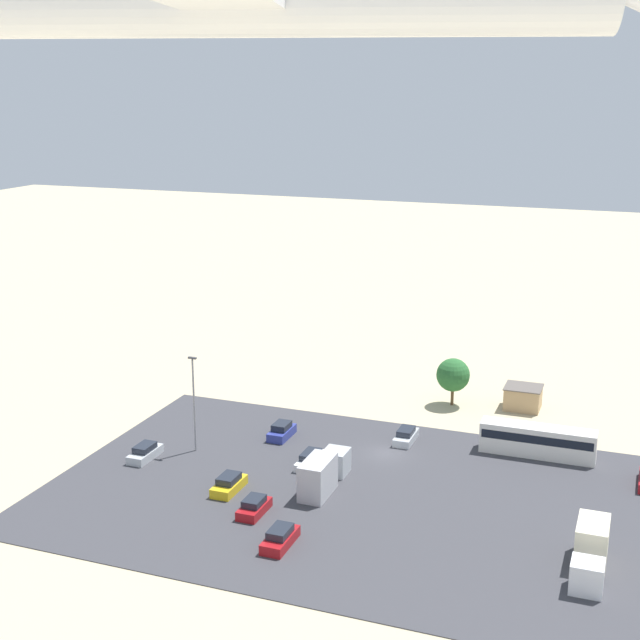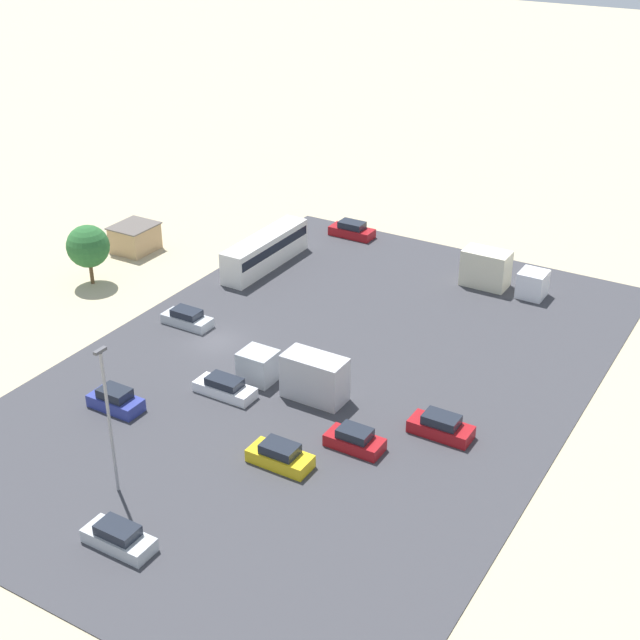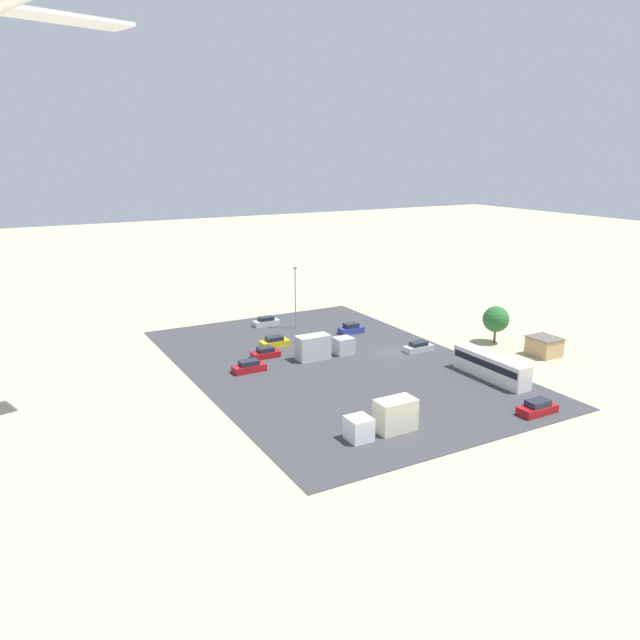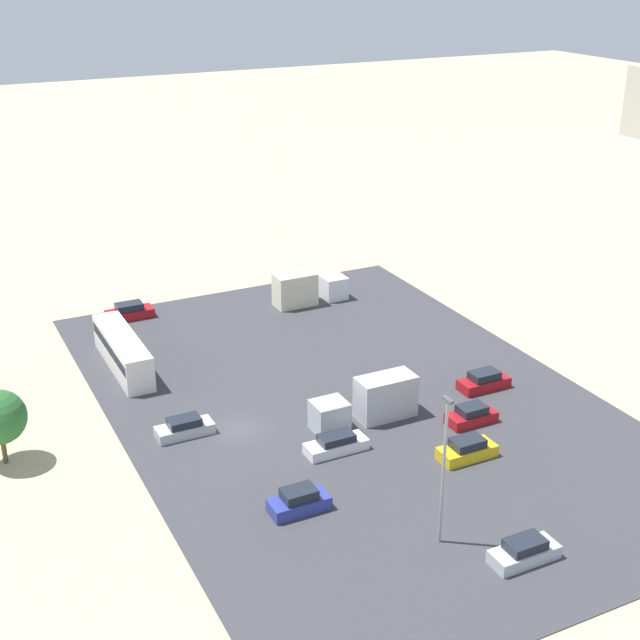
% 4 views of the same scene
% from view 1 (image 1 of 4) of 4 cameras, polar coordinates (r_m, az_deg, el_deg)
% --- Properties ---
extents(ground_plane, '(400.00, 400.00, 0.00)m').
position_cam_1_polar(ground_plane, '(93.97, 4.22, -8.56)').
color(ground_plane, tan).
extents(parking_lot_surface, '(57.18, 37.87, 0.08)m').
position_cam_1_polar(parking_lot_surface, '(85.08, 2.23, -11.12)').
color(parking_lot_surface, '#38383D').
rests_on(parking_lot_surface, ground).
extents(shed_building, '(4.33, 3.88, 2.76)m').
position_cam_1_polar(shed_building, '(108.48, 12.86, -4.86)').
color(shed_building, tan).
rests_on(shed_building, ground).
extents(bus, '(11.72, 2.47, 3.19)m').
position_cam_1_polar(bus, '(95.27, 13.77, -7.46)').
color(bus, silver).
rests_on(bus, ground).
extents(parked_car_0, '(1.93, 4.36, 1.58)m').
position_cam_1_polar(parked_car_0, '(85.85, -5.85, -10.42)').
color(parked_car_0, gold).
rests_on(parked_car_0, ground).
extents(parked_car_1, '(1.82, 4.77, 1.42)m').
position_cam_1_polar(parked_car_1, '(90.83, -0.60, -8.92)').
color(parked_car_1, silver).
rests_on(parked_car_1, ground).
extents(parked_car_2, '(1.89, 4.45, 1.58)m').
position_cam_1_polar(parked_car_2, '(76.33, -2.57, -13.76)').
color(parked_car_2, maroon).
rests_on(parked_car_2, ground).
extents(parked_car_3, '(1.81, 4.45, 1.45)m').
position_cam_1_polar(parked_car_3, '(96.96, 5.52, -7.39)').
color(parked_car_3, '#ADB2B7').
rests_on(parked_car_3, ground).
extents(parked_car_4, '(1.86, 4.00, 1.51)m').
position_cam_1_polar(parked_car_4, '(81.52, -4.24, -11.84)').
color(parked_car_4, maroon).
rests_on(parked_car_4, ground).
extents(parked_car_5, '(1.83, 4.44, 1.52)m').
position_cam_1_polar(parked_car_5, '(94.04, -11.14, -8.33)').
color(parked_car_5, '#ADB2B7').
rests_on(parked_car_5, ground).
extents(parked_car_6, '(1.89, 4.08, 1.65)m').
position_cam_1_polar(parked_car_6, '(97.61, -2.47, -7.13)').
color(parked_car_6, navy).
rests_on(parked_car_6, ground).
extents(parked_truck_0, '(2.36, 8.73, 3.49)m').
position_cam_1_polar(parked_truck_0, '(85.52, 0.20, -9.75)').
color(parked_truck_0, '#ADB2B7').
rests_on(parked_truck_0, ground).
extents(parked_truck_1, '(2.47, 7.90, 3.47)m').
position_cam_1_polar(parked_truck_1, '(75.53, 16.93, -13.98)').
color(parked_truck_1, silver).
rests_on(parked_truck_1, ground).
extents(tree_near_shed, '(4.00, 4.00, 5.79)m').
position_cam_1_polar(tree_near_shed, '(107.35, 8.51, -3.50)').
color(tree_near_shed, brown).
rests_on(tree_near_shed, ground).
extents(light_pole_lot_centre, '(0.90, 0.28, 10.28)m').
position_cam_1_polar(light_pole_lot_centre, '(93.28, -8.07, -5.11)').
color(light_pole_lot_centre, gray).
rests_on(light_pole_lot_centre, ground).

